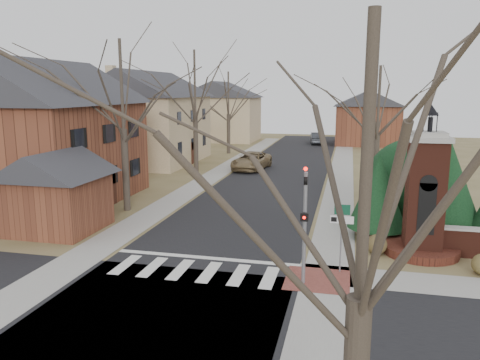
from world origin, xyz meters
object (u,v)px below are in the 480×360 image
(pickup_truck, at_px, (251,161))
(sign_post, at_px, (341,225))
(traffic_signal_pole, at_px, (305,216))
(distant_car, at_px, (317,138))
(brick_gate_monument, at_px, (424,206))

(pickup_truck, bearing_deg, sign_post, -64.95)
(sign_post, bearing_deg, traffic_signal_pole, -132.43)
(distant_car, bearing_deg, brick_gate_monument, 92.22)
(sign_post, xyz_separation_m, brick_gate_monument, (3.41, 3.01, 0.22))
(brick_gate_monument, height_order, pickup_truck, brick_gate_monument)
(brick_gate_monument, xyz_separation_m, pickup_truck, (-11.75, 19.91, -1.39))
(traffic_signal_pole, relative_size, brick_gate_monument, 0.69)
(sign_post, height_order, distant_car, sign_post)
(traffic_signal_pole, distance_m, distant_car, 46.07)
(traffic_signal_pole, bearing_deg, distant_car, 93.36)
(traffic_signal_pole, distance_m, pickup_truck, 25.39)
(sign_post, height_order, brick_gate_monument, brick_gate_monument)
(traffic_signal_pole, distance_m, sign_post, 2.02)
(traffic_signal_pole, relative_size, sign_post, 1.64)
(pickup_truck, xyz_separation_m, distant_car, (4.35, 21.62, -0.00))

